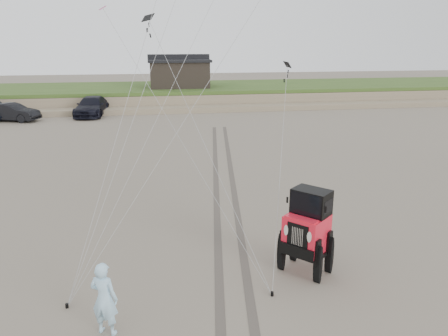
% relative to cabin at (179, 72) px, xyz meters
% --- Properties ---
extents(ground, '(160.00, 160.00, 0.00)m').
position_rel_cabin_xyz_m(ground, '(-2.00, -37.00, -3.24)').
color(ground, '#6B6054').
rests_on(ground, ground).
extents(dune_ridge, '(160.00, 14.25, 1.73)m').
position_rel_cabin_xyz_m(dune_ridge, '(-2.00, 0.50, -2.42)').
color(dune_ridge, '#7A6B54').
rests_on(dune_ridge, ground).
extents(cabin, '(6.40, 5.40, 3.35)m').
position_rel_cabin_xyz_m(cabin, '(0.00, 0.00, 0.00)').
color(cabin, black).
rests_on(cabin, dune_ridge).
extents(truck_b, '(4.77, 3.01, 1.48)m').
position_rel_cabin_xyz_m(truck_b, '(-14.51, -8.67, -2.50)').
color(truck_b, black).
rests_on(truck_b, ground).
extents(truck_c, '(2.93, 5.91, 1.65)m').
position_rel_cabin_xyz_m(truck_c, '(-8.29, -6.88, -2.41)').
color(truck_c, black).
rests_on(truck_c, ground).
extents(jeep, '(5.51, 5.28, 1.99)m').
position_rel_cabin_xyz_m(jeep, '(1.11, -36.27, -2.24)').
color(jeep, red).
rests_on(jeep, ground).
extents(man, '(0.78, 0.67, 1.80)m').
position_rel_cabin_xyz_m(man, '(-4.35, -38.19, -2.34)').
color(man, '#96D5E8').
rests_on(man, ground).
extents(stake_main, '(0.08, 0.08, 0.12)m').
position_rel_cabin_xyz_m(stake_main, '(-5.44, -37.02, -3.18)').
color(stake_main, black).
rests_on(stake_main, ground).
extents(stake_aux, '(0.08, 0.08, 0.12)m').
position_rel_cabin_xyz_m(stake_aux, '(-0.17, -37.36, -3.18)').
color(stake_aux, black).
rests_on(stake_aux, ground).
extents(tire_tracks, '(5.22, 29.74, 0.01)m').
position_rel_cabin_xyz_m(tire_tracks, '(0.00, -29.00, -3.23)').
color(tire_tracks, '#4C443D').
rests_on(tire_tracks, ground).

